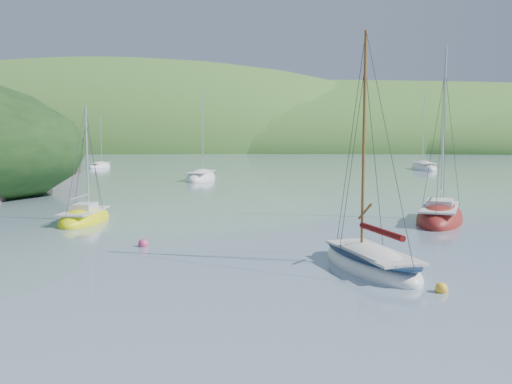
{
  "coord_description": "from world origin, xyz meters",
  "views": [
    {
      "loc": [
        0.23,
        -22.04,
        5.31
      ],
      "look_at": [
        -1.37,
        8.0,
        2.13
      ],
      "focal_mm": 40.0,
      "sensor_mm": 36.0,
      "label": 1
    }
  ],
  "objects_px": {
    "sloop_red": "(440,218)",
    "sailboat_yellow": "(85,219)",
    "distant_sloop_b": "(424,168)",
    "distant_sloop_c": "(100,167)",
    "distant_sloop_a": "(201,178)",
    "daysailer_white": "(371,263)"
  },
  "relations": [
    {
      "from": "sloop_red",
      "to": "sailboat_yellow",
      "type": "height_order",
      "value": "sloop_red"
    },
    {
      "from": "sloop_red",
      "to": "distant_sloop_b",
      "type": "height_order",
      "value": "distant_sloop_b"
    },
    {
      "from": "distant_sloop_a",
      "to": "sailboat_yellow",
      "type": "bearing_deg",
      "value": -89.63
    },
    {
      "from": "distant_sloop_c",
      "to": "distant_sloop_b",
      "type": "bearing_deg",
      "value": 6.08
    },
    {
      "from": "distant_sloop_c",
      "to": "daysailer_white",
      "type": "bearing_deg",
      "value": -55.22
    },
    {
      "from": "daysailer_white",
      "to": "distant_sloop_b",
      "type": "distance_m",
      "value": 61.99
    },
    {
      "from": "distant_sloop_b",
      "to": "distant_sloop_a",
      "type": "bearing_deg",
      "value": -147.24
    },
    {
      "from": "sloop_red",
      "to": "sailboat_yellow",
      "type": "xyz_separation_m",
      "value": [
        -21.07,
        -1.25,
        -0.04
      ]
    },
    {
      "from": "distant_sloop_a",
      "to": "distant_sloop_c",
      "type": "bearing_deg",
      "value": 136.69
    },
    {
      "from": "daysailer_white",
      "to": "sailboat_yellow",
      "type": "bearing_deg",
      "value": 125.13
    },
    {
      "from": "daysailer_white",
      "to": "distant_sloop_c",
      "type": "bearing_deg",
      "value": 97.3
    },
    {
      "from": "daysailer_white",
      "to": "distant_sloop_a",
      "type": "height_order",
      "value": "distant_sloop_a"
    },
    {
      "from": "daysailer_white",
      "to": "distant_sloop_a",
      "type": "distance_m",
      "value": 42.62
    },
    {
      "from": "sloop_red",
      "to": "distant_sloop_c",
      "type": "relative_size",
      "value": 1.35
    },
    {
      "from": "daysailer_white",
      "to": "distant_sloop_b",
      "type": "height_order",
      "value": "distant_sloop_b"
    },
    {
      "from": "distant_sloop_a",
      "to": "sloop_red",
      "type": "bearing_deg",
      "value": -51.89
    },
    {
      "from": "distant_sloop_a",
      "to": "distant_sloop_b",
      "type": "relative_size",
      "value": 0.95
    },
    {
      "from": "distant_sloop_a",
      "to": "distant_sloop_b",
      "type": "distance_m",
      "value": 34.77
    },
    {
      "from": "daysailer_white",
      "to": "distant_sloop_a",
      "type": "bearing_deg",
      "value": 87.85
    },
    {
      "from": "daysailer_white",
      "to": "sloop_red",
      "type": "bearing_deg",
      "value": 44.59
    },
    {
      "from": "distant_sloop_b",
      "to": "distant_sloop_c",
      "type": "xyz_separation_m",
      "value": [
        -47.34,
        1.48,
        -0.04
      ]
    },
    {
      "from": "sloop_red",
      "to": "distant_sloop_c",
      "type": "bearing_deg",
      "value": 145.13
    }
  ]
}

